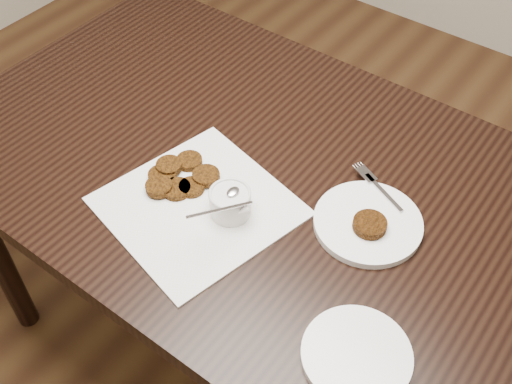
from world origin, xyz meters
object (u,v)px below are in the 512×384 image
Objects in this scene: sauce_ramekin at (230,192)px; plate_with_patty at (368,220)px; napkin at (198,206)px; plate_empty at (357,355)px; table at (247,265)px.

plate_with_patty is (0.23, 0.13, -0.05)m from sauce_ramekin.
plate_empty is (0.41, -0.09, 0.00)m from napkin.
napkin is (0.00, -0.16, 0.38)m from table.
sauce_ramekin is 0.64× the size of plate_empty.
plate_with_patty reaches higher than napkin.
napkin is 2.87× the size of sauce_ramekin.
sauce_ramekin is at bearing -63.21° from table.
sauce_ramekin reaches higher than napkin.
table is 7.35× the size of plate_empty.
napkin is at bearing -157.56° from sauce_ramekin.
plate_with_patty is at bearing 30.26° from sauce_ramekin.
plate_with_patty is 1.15× the size of plate_empty.
plate_with_patty is (0.29, 0.16, 0.01)m from napkin.
plate_empty is (0.35, -0.12, -0.06)m from sauce_ramekin.
plate_empty is at bearing -18.55° from sauce_ramekin.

